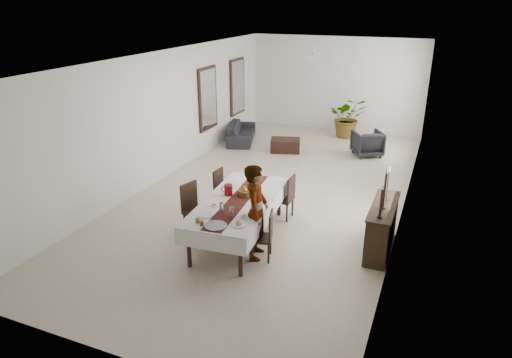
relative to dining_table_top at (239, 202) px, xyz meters
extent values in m
cube|color=beige|center=(-0.18, 2.50, -0.78)|extent=(6.00, 12.00, 0.00)
cube|color=white|center=(-0.18, 2.50, 2.42)|extent=(6.00, 12.00, 0.02)
cube|color=white|center=(-0.18, 8.50, 0.82)|extent=(6.00, 0.02, 3.20)
cube|color=white|center=(-0.18, -3.50, 0.82)|extent=(6.00, 0.02, 3.20)
cube|color=white|center=(-3.18, 2.50, 0.82)|extent=(0.02, 12.00, 3.20)
cube|color=white|center=(2.82, 2.50, 0.82)|extent=(0.02, 12.00, 3.20)
cube|color=black|center=(0.00, 0.00, 0.00)|extent=(1.27, 2.66, 0.05)
cylinder|color=black|center=(-0.38, -1.26, -0.40)|extent=(0.08, 0.08, 0.75)
cylinder|color=black|center=(0.57, -1.19, -0.40)|extent=(0.08, 0.08, 0.75)
cylinder|color=black|center=(-0.57, 1.19, -0.40)|extent=(0.08, 0.08, 0.75)
cylinder|color=black|center=(0.38, 1.26, -0.40)|extent=(0.08, 0.08, 0.75)
cube|color=silver|center=(0.00, 0.00, 0.03)|extent=(1.48, 2.87, 0.01)
cube|color=silver|center=(-0.63, -0.05, -0.12)|extent=(0.23, 2.77, 0.32)
cube|color=white|center=(0.63, 0.05, -0.12)|extent=(0.23, 2.77, 0.32)
cube|color=silver|center=(0.11, -1.38, -0.12)|extent=(1.27, 0.11, 0.32)
cube|color=white|center=(-0.11, 1.38, -0.12)|extent=(1.27, 0.11, 0.32)
cube|color=#581F19|center=(0.00, 0.00, 0.04)|extent=(0.59, 2.71, 0.00)
cylinder|color=maroon|center=(-0.28, 0.14, 0.15)|extent=(0.17, 0.17, 0.22)
torus|color=#97240B|center=(-0.37, 0.13, 0.15)|extent=(0.13, 0.03, 0.13)
cylinder|color=white|center=(0.18, -0.69, 0.13)|extent=(0.08, 0.08, 0.18)
cylinder|color=silver|center=(-0.06, -0.60, 0.13)|extent=(0.08, 0.08, 0.18)
cylinder|color=white|center=(0.37, -0.62, 0.07)|extent=(0.10, 0.10, 0.06)
cylinder|color=white|center=(0.37, -0.62, 0.05)|extent=(0.16, 0.16, 0.01)
cylinder|color=white|center=(-0.29, -0.40, 0.07)|extent=(0.10, 0.10, 0.06)
cylinder|color=white|center=(-0.29, -0.40, 0.05)|extent=(0.16, 0.16, 0.01)
cylinder|color=silver|center=(0.43, -0.94, 0.05)|extent=(0.26, 0.26, 0.02)
sphere|color=tan|center=(0.43, -0.94, 0.08)|extent=(0.10, 0.10, 0.10)
cylinder|color=silver|center=(-0.26, -0.83, 0.05)|extent=(0.26, 0.26, 0.02)
cylinder|color=silver|center=(-0.39, 0.56, 0.05)|extent=(0.26, 0.26, 0.02)
cylinder|color=#45464B|center=(0.09, -1.13, 0.05)|extent=(0.39, 0.39, 0.02)
cylinder|color=brown|center=(-0.15, -1.18, 0.08)|extent=(0.07, 0.07, 0.08)
cylinder|color=#825913|center=(-0.26, -1.12, 0.08)|extent=(0.07, 0.07, 0.08)
cylinder|color=brown|center=(0.03, 0.27, 0.09)|extent=(0.32, 0.32, 0.11)
sphere|color=maroon|center=(0.06, 0.30, 0.17)|extent=(0.10, 0.10, 0.10)
sphere|color=#5C7122|center=(-0.01, 0.30, 0.17)|extent=(0.09, 0.09, 0.09)
sphere|color=yellow|center=(0.04, 0.22, 0.17)|extent=(0.09, 0.09, 0.09)
cube|color=black|center=(0.66, -0.52, -0.37)|extent=(0.47, 0.47, 0.04)
cylinder|color=black|center=(0.86, -0.63, -0.59)|extent=(0.05, 0.05, 0.38)
cylinder|color=black|center=(0.78, -0.33, -0.59)|extent=(0.05, 0.05, 0.38)
cylinder|color=black|center=(0.55, -0.71, -0.59)|extent=(0.05, 0.05, 0.38)
cylinder|color=black|center=(0.47, -0.41, -0.59)|extent=(0.05, 0.05, 0.38)
cube|color=black|center=(0.84, -0.48, -0.11)|extent=(0.13, 0.38, 0.49)
cube|color=black|center=(0.48, 1.18, -0.36)|extent=(0.42, 0.42, 0.05)
cylinder|color=black|center=(0.64, 1.01, -0.58)|extent=(0.04, 0.04, 0.40)
cylinder|color=black|center=(0.65, 1.34, -0.58)|extent=(0.04, 0.04, 0.40)
cylinder|color=black|center=(0.31, 1.02, -0.58)|extent=(0.04, 0.04, 0.40)
cylinder|color=black|center=(0.32, 1.35, -0.58)|extent=(0.04, 0.04, 0.40)
cube|color=black|center=(0.66, 1.17, -0.08)|extent=(0.05, 0.41, 0.52)
cube|color=black|center=(-0.86, -0.11, -0.32)|extent=(0.53, 0.53, 0.05)
cylinder|color=black|center=(-0.98, 0.10, -0.56)|extent=(0.05, 0.05, 0.43)
cylinder|color=black|center=(-1.07, -0.24, -0.56)|extent=(0.05, 0.05, 0.43)
cylinder|color=black|center=(-0.64, 0.01, -0.56)|extent=(0.05, 0.05, 0.43)
cylinder|color=black|center=(-0.73, -0.33, -0.56)|extent=(0.05, 0.05, 0.43)
cube|color=black|center=(-1.05, -0.06, -0.03)|extent=(0.15, 0.43, 0.56)
cube|color=black|center=(-0.81, 1.07, -0.37)|extent=(0.42, 0.42, 0.04)
cylinder|color=black|center=(-0.95, 1.24, -0.59)|extent=(0.04, 0.04, 0.39)
cylinder|color=black|center=(-0.98, 0.92, -0.59)|extent=(0.04, 0.04, 0.39)
cylinder|color=black|center=(-0.64, 1.22, -0.59)|extent=(0.04, 0.04, 0.39)
cylinder|color=black|center=(-0.66, 0.90, -0.59)|extent=(0.04, 0.04, 0.39)
cube|color=black|center=(-0.99, 1.08, -0.10)|extent=(0.07, 0.39, 0.50)
imported|color=gray|center=(0.56, -0.47, 0.10)|extent=(0.55, 0.72, 1.76)
cube|color=black|center=(2.60, 0.61, -0.34)|extent=(0.39, 1.47, 0.88)
cube|color=black|center=(2.60, 0.61, 0.12)|extent=(0.43, 1.53, 0.03)
cylinder|color=black|center=(2.60, 0.07, 0.15)|extent=(0.10, 0.10, 0.03)
cylinder|color=black|center=(2.60, 0.07, 0.41)|extent=(0.05, 0.05, 0.49)
cylinder|color=white|center=(2.60, 0.07, 0.69)|extent=(0.04, 0.04, 0.08)
cylinder|color=black|center=(2.60, 0.46, 0.15)|extent=(0.10, 0.10, 0.03)
cylinder|color=black|center=(2.60, 0.46, 0.48)|extent=(0.05, 0.05, 0.64)
cylinder|color=silver|center=(2.60, 0.46, 0.84)|extent=(0.04, 0.04, 0.08)
cylinder|color=black|center=(2.60, 0.85, 0.15)|extent=(0.10, 0.10, 0.03)
cylinder|color=black|center=(2.60, 0.85, 0.43)|extent=(0.05, 0.05, 0.54)
cylinder|color=beige|center=(2.60, 0.85, 0.74)|extent=(0.04, 0.04, 0.08)
imported|color=#252428|center=(-2.64, 5.99, -0.50)|extent=(1.32, 2.08, 0.57)
imported|color=#242227|center=(1.42, 6.07, -0.41)|extent=(1.10, 1.11, 0.74)
cube|color=black|center=(-0.94, 5.48, -0.58)|extent=(1.01, 0.81, 0.39)
imported|color=#235220|center=(0.46, 7.78, -0.11)|extent=(1.47, 1.37, 1.35)
cube|color=black|center=(-3.14, 4.70, 0.82)|extent=(0.06, 1.05, 1.85)
cube|color=white|center=(-3.10, 4.70, 0.82)|extent=(0.01, 0.90, 1.70)
cube|color=black|center=(-3.14, 6.80, 0.82)|extent=(0.06, 1.05, 1.85)
cube|color=silver|center=(-3.10, 6.80, 0.82)|extent=(0.01, 0.90, 1.70)
cylinder|color=white|center=(-0.18, 5.50, 2.32)|extent=(0.04, 0.04, 0.20)
cylinder|color=silver|center=(-0.18, 5.50, 2.12)|extent=(0.16, 0.16, 0.08)
cube|color=white|center=(-0.18, 5.85, 2.12)|extent=(0.10, 0.55, 0.01)
cube|color=silver|center=(-0.18, 5.15, 2.12)|extent=(0.10, 0.55, 0.01)
cube|color=white|center=(0.17, 5.50, 2.12)|extent=(0.55, 0.10, 0.01)
cube|color=white|center=(-0.53, 5.50, 2.12)|extent=(0.55, 0.10, 0.01)
camera|label=1|loc=(3.31, -7.15, 3.60)|focal=32.00mm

